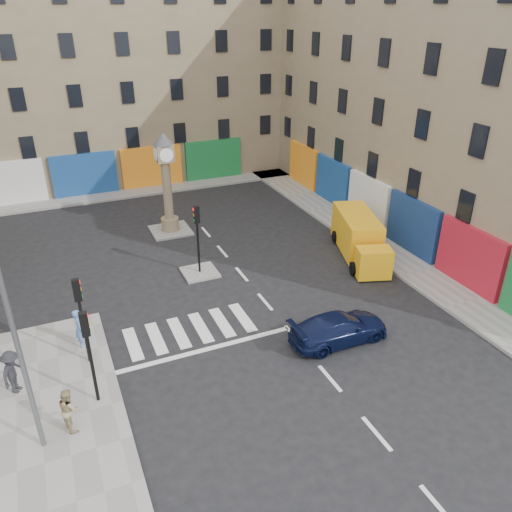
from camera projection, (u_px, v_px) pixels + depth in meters
ground at (305, 349)px, 20.73m from camera, size 120.00×120.00×0.00m
sidewalk_left at (18, 473)px, 15.14m from camera, size 7.00×16.00×0.15m
sidewalk_right at (350, 226)px, 31.98m from camera, size 2.60×30.00×0.15m
sidewalk_far at (116, 194)px, 37.44m from camera, size 32.00×2.40×0.15m
island_near at (200, 272)px, 26.54m from camera, size 1.80×1.80×0.12m
island_far at (171, 230)px, 31.45m from camera, size 2.40×2.40×0.12m
building_right at (448, 92)px, 30.65m from camera, size 10.00×30.00×16.00m
building_far at (90, 67)px, 38.38m from camera, size 32.00×10.00×17.00m
traffic_light_left_near at (88, 343)px, 16.76m from camera, size 0.28×0.22×3.70m
traffic_light_left_far at (80, 308)px, 18.72m from camera, size 0.28×0.22×3.70m
traffic_light_island at (197, 229)px, 25.40m from camera, size 0.28×0.22×3.70m
lamp_post at (12, 325)px, 13.96m from camera, size 0.50×0.25×8.30m
clock_pillar at (166, 177)px, 29.87m from camera, size 1.20×1.20×6.10m
navy_sedan at (339, 328)px, 20.98m from camera, size 4.36×1.81×1.26m
yellow_van at (359, 237)px, 28.08m from camera, size 3.60×6.34×2.21m
pedestrian_blue at (80, 328)px, 20.38m from camera, size 0.42×0.62×1.69m
pedestrian_tan at (69, 409)px, 16.36m from camera, size 0.78×0.90×1.59m
pedestrian_dark at (13, 372)px, 17.89m from camera, size 1.11×1.30×1.74m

